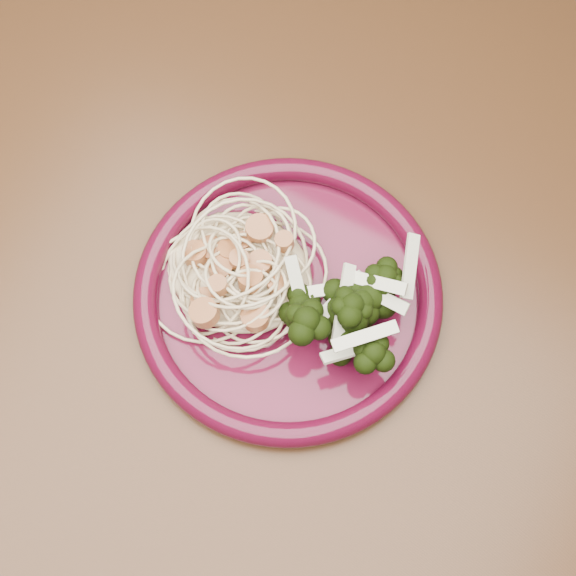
{
  "coord_description": "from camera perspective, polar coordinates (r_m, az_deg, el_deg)",
  "views": [
    {
      "loc": [
        0.16,
        -0.22,
        1.3
      ],
      "look_at": [
        0.06,
        -0.03,
        0.77
      ],
      "focal_mm": 50.0,
      "sensor_mm": 36.0,
      "label": 1
    }
  ],
  "objects": [
    {
      "name": "scallop_cluster",
      "position": [
        0.56,
        -3.65,
        2.72
      ],
      "size": [
        0.1,
        0.1,
        0.03
      ],
      "primitive_type": null,
      "rotation": [
        0.0,
        0.0,
        0.04
      ],
      "color": "#B5703E",
      "rests_on": "spaghetti_pile"
    },
    {
      "name": "dining_table",
      "position": [
        0.71,
        -2.74,
        0.34
      ],
      "size": [
        1.2,
        0.8,
        0.75
      ],
      "color": "#472814",
      "rests_on": "ground"
    },
    {
      "name": "spaghetti_pile",
      "position": [
        0.59,
        -3.48,
        1.52
      ],
      "size": [
        0.11,
        0.1,
        0.02
      ],
      "primitive_type": "ellipsoid",
      "rotation": [
        0.0,
        0.0,
        0.04
      ],
      "color": "beige",
      "rests_on": "dinner_plate"
    },
    {
      "name": "broccoli_pile",
      "position": [
        0.56,
        4.43,
        -1.81
      ],
      "size": [
        0.08,
        0.13,
        0.04
      ],
      "primitive_type": "ellipsoid",
      "rotation": [
        0.0,
        0.0,
        0.04
      ],
      "color": "black",
      "rests_on": "dinner_plate"
    },
    {
      "name": "dinner_plate",
      "position": [
        0.59,
        0.0,
        -0.43
      ],
      "size": [
        0.24,
        0.24,
        0.02
      ],
      "rotation": [
        0.0,
        0.0,
        0.04
      ],
      "color": "#4A0C20",
      "rests_on": "dining_table"
    },
    {
      "name": "onion_garnish",
      "position": [
        0.54,
        4.64,
        -0.78
      ],
      "size": [
        0.06,
        0.08,
        0.05
      ],
      "primitive_type": null,
      "rotation": [
        0.0,
        0.0,
        0.04
      ],
      "color": "beige",
      "rests_on": "broccoli_pile"
    }
  ]
}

